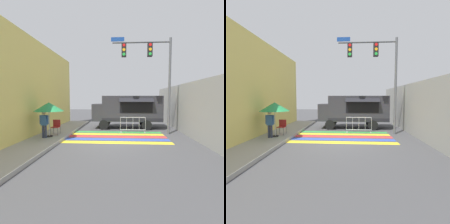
% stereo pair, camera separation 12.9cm
% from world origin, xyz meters
% --- Properties ---
extents(ground_plane, '(60.00, 60.00, 0.00)m').
position_xyz_m(ground_plane, '(0.00, 0.00, 0.00)').
color(ground_plane, '#424244').
extents(sidewalk_left, '(4.40, 16.00, 0.17)m').
position_xyz_m(sidewalk_left, '(-5.24, 0.00, 0.09)').
color(sidewalk_left, '#99968E').
rests_on(sidewalk_left, ground_plane).
extents(building_left_facade, '(0.25, 16.00, 6.14)m').
position_xyz_m(building_left_facade, '(-5.13, 0.00, 3.07)').
color(building_left_facade, '#E5D166').
rests_on(building_left_facade, ground_plane).
extents(concrete_wall_right, '(0.20, 16.00, 3.50)m').
position_xyz_m(concrete_wall_right, '(4.77, 3.00, 1.75)').
color(concrete_wall_right, gray).
rests_on(concrete_wall_right, ground_plane).
extents(crosswalk_painted, '(6.40, 3.60, 0.01)m').
position_xyz_m(crosswalk_painted, '(0.00, 1.45, 0.00)').
color(crosswalk_painted, yellow).
rests_on(crosswalk_painted, ground_plane).
extents(food_truck, '(5.60, 2.55, 2.68)m').
position_xyz_m(food_truck, '(0.75, 4.94, 1.57)').
color(food_truck, '#2D2D33').
rests_on(food_truck, ground_plane).
extents(traffic_signal_pole, '(4.07, 0.29, 6.61)m').
position_xyz_m(traffic_signal_pole, '(2.34, 2.53, 4.74)').
color(traffic_signal_pole, '#515456').
rests_on(traffic_signal_pole, ground_plane).
extents(patio_umbrella, '(1.74, 1.74, 2.06)m').
position_xyz_m(patio_umbrella, '(-3.97, 0.45, 1.96)').
color(patio_umbrella, black).
rests_on(patio_umbrella, sidewalk_left).
extents(folding_chair, '(0.47, 0.47, 0.92)m').
position_xyz_m(folding_chair, '(-3.85, 1.19, 0.73)').
color(folding_chair, '#4C4C51').
rests_on(folding_chair, sidewalk_left).
extents(vendor_person, '(0.53, 0.21, 1.57)m').
position_xyz_m(vendor_person, '(-4.13, 0.11, 1.06)').
color(vendor_person, '#2D3347').
rests_on(vendor_person, sidewalk_left).
extents(barricade_front, '(1.83, 0.44, 1.12)m').
position_xyz_m(barricade_front, '(1.16, 2.95, 0.55)').
color(barricade_front, '#B7BABF').
rests_on(barricade_front, ground_plane).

